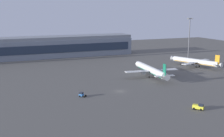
% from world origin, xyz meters
% --- Properties ---
extents(ground_plane, '(416.00, 416.00, 0.00)m').
position_xyz_m(ground_plane, '(0.00, 0.00, 0.00)').
color(ground_plane, '#56544F').
extents(terminal_building, '(159.40, 22.40, 16.40)m').
position_xyz_m(terminal_building, '(-23.76, 114.59, 8.09)').
color(terminal_building, gray).
rests_on(terminal_building, ground).
extents(airplane_terminal_side, '(31.39, 40.26, 10.32)m').
position_xyz_m(airplane_terminal_side, '(28.50, 21.00, 3.90)').
color(airplane_terminal_side, silver).
rests_on(airplane_terminal_side, ground).
extents(airplane_near_gate, '(28.50, 36.15, 9.67)m').
position_xyz_m(airplane_near_gate, '(70.33, 35.93, 3.65)').
color(airplane_near_gate, silver).
rests_on(airplane_near_gate, ground).
extents(pushback_tug, '(3.42, 3.47, 2.05)m').
position_xyz_m(pushback_tug, '(-19.44, -1.76, 1.07)').
color(pushback_tug, '#3372BF').
rests_on(pushback_tug, ground).
extents(baggage_tractor, '(4.17, 4.43, 2.25)m').
position_xyz_m(baggage_tractor, '(17.27, -35.30, 1.18)').
color(baggage_tractor, yellow).
rests_on(baggage_tractor, ground).
extents(apron_light_west, '(4.80, 0.90, 31.25)m').
position_xyz_m(apron_light_west, '(87.11, 66.69, 17.53)').
color(apron_light_west, slate).
rests_on(apron_light_west, ground).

